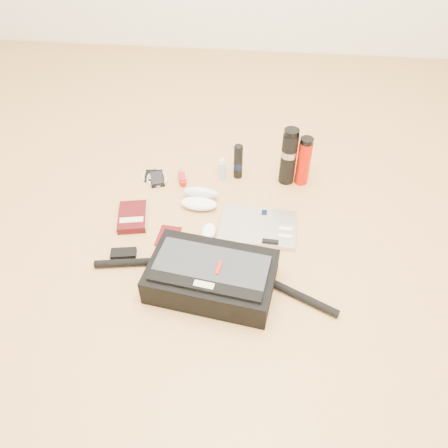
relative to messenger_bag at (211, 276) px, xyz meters
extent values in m
plane|color=tan|center=(-0.03, 0.23, -0.06)|extent=(4.00, 4.00, 0.00)
cube|color=black|center=(0.00, 0.00, 0.00)|extent=(0.51, 0.36, 0.11)
cube|color=#2A2C31|center=(0.00, -0.01, 0.06)|extent=(0.44, 0.27, 0.01)
cube|color=black|center=(-0.01, -0.10, 0.06)|extent=(0.42, 0.11, 0.01)
cube|color=beige|center=(-0.01, -0.10, 0.06)|extent=(0.08, 0.04, 0.02)
cube|color=red|center=(0.03, -0.01, 0.06)|extent=(0.02, 0.06, 0.02)
cylinder|color=black|center=(-0.33, 0.07, -0.05)|extent=(0.29, 0.08, 0.03)
cylinder|color=black|center=(0.35, -0.03, -0.05)|extent=(0.28, 0.16, 0.03)
cube|color=black|center=(-0.38, 0.12, -0.05)|extent=(0.11, 0.07, 0.02)
cube|color=#BABABC|center=(0.16, 0.33, -0.05)|extent=(0.34, 0.24, 0.02)
cube|color=black|center=(0.19, 0.42, -0.04)|extent=(0.03, 0.03, 0.00)
cube|color=silver|center=(0.28, 0.32, -0.03)|extent=(0.06, 0.02, 0.01)
cube|color=white|center=(0.28, 0.27, -0.03)|extent=(0.06, 0.02, 0.01)
cube|color=black|center=(0.22, 0.24, -0.03)|extent=(0.07, 0.02, 0.01)
cube|color=#3F090B|center=(-0.40, 0.33, -0.04)|extent=(0.16, 0.21, 0.03)
cube|color=beige|center=(-0.34, 0.35, -0.04)|extent=(0.04, 0.17, 0.03)
cube|color=beige|center=(-0.39, 0.30, -0.03)|extent=(0.11, 0.05, 0.00)
cube|color=#4B080C|center=(-0.22, 0.24, -0.06)|extent=(0.10, 0.13, 0.01)
cube|color=gold|center=(-0.22, 0.25, -0.05)|extent=(0.05, 0.05, 0.00)
ellipsoid|color=white|center=(-0.05, 0.28, -0.04)|extent=(0.07, 0.11, 0.03)
ellipsoid|color=white|center=(-0.11, 0.44, -0.04)|extent=(0.17, 0.09, 0.05)
ellipsoid|color=white|center=(-0.11, 0.50, -0.02)|extent=(0.17, 0.10, 0.10)
ellipsoid|color=black|center=(-0.15, 0.45, -0.03)|extent=(0.04, 0.03, 0.02)
ellipsoid|color=black|center=(-0.08, 0.44, -0.03)|extent=(0.04, 0.03, 0.02)
cylinder|color=black|center=(-0.11, 0.44, -0.03)|extent=(0.03, 0.01, 0.01)
cube|color=black|center=(-0.39, 0.65, -0.06)|extent=(0.07, 0.10, 0.01)
cylinder|color=#AEAEB1|center=(-0.38, 0.63, -0.05)|extent=(0.04, 0.04, 0.00)
torus|color=white|center=(-0.39, 0.65, -0.06)|extent=(0.09, 0.09, 0.01)
cube|color=black|center=(-0.35, 0.63, -0.06)|extent=(0.10, 0.14, 0.01)
cube|color=black|center=(-0.35, 0.63, -0.05)|extent=(0.09, 0.11, 0.00)
torus|color=white|center=(-0.35, 0.63, -0.05)|extent=(0.13, 0.13, 0.01)
cube|color=#B11821|center=(-0.22, 0.63, -0.05)|extent=(0.05, 0.07, 0.03)
cube|color=#A21614|center=(-0.21, 0.59, -0.05)|extent=(0.03, 0.03, 0.02)
cylinder|color=#A6A6A9|center=(-0.24, 0.67, -0.05)|extent=(0.03, 0.04, 0.02)
cylinder|color=#95B4C8|center=(-0.03, 0.67, -0.01)|extent=(0.04, 0.04, 0.10)
cylinder|color=white|center=(-0.03, 0.67, 0.04)|extent=(0.02, 0.02, 0.02)
cylinder|color=white|center=(-0.03, 0.67, 0.06)|extent=(0.01, 0.01, 0.01)
cylinder|color=black|center=(0.05, 0.70, 0.03)|extent=(0.05, 0.05, 0.18)
cylinder|color=black|center=(0.05, 0.70, 0.01)|extent=(0.05, 0.05, 0.03)
ellipsoid|color=black|center=(0.05, 0.70, 0.12)|extent=(0.05, 0.05, 0.02)
cylinder|color=black|center=(0.28, 0.69, 0.07)|extent=(0.09, 0.09, 0.26)
cylinder|color=#A5A5A7|center=(0.28, 0.69, 0.10)|extent=(0.09, 0.09, 0.03)
cylinder|color=black|center=(0.28, 0.69, 0.22)|extent=(0.09, 0.09, 0.03)
cylinder|color=#C00F00|center=(0.36, 0.68, 0.05)|extent=(0.08, 0.08, 0.23)
cylinder|color=black|center=(0.36, 0.68, 0.18)|extent=(0.08, 0.08, 0.02)
camera|label=1|loc=(0.16, -1.03, 1.29)|focal=35.00mm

